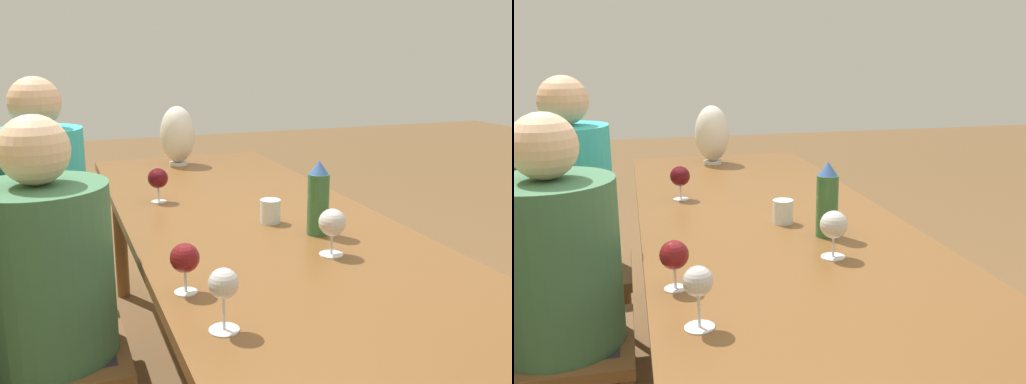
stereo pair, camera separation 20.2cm
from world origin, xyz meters
TOP-DOWN VIEW (x-y plane):
  - dining_table at (0.00, 0.00)m, footprint 2.63×0.91m
  - water_bottle at (-0.20, -0.13)m, footprint 0.07×0.07m
  - water_tumbler at (-0.03, -0.03)m, footprint 0.07×0.07m
  - vase at (1.08, 0.05)m, footprint 0.18×0.18m
  - wine_glass_0 at (0.38, 0.28)m, footprint 0.08×0.08m
  - wine_glass_1 at (-0.74, 0.35)m, footprint 0.07×0.07m
  - wine_glass_2 at (-0.40, -0.09)m, footprint 0.08×0.08m
  - wine_glass_3 at (-0.51, 0.38)m, footprint 0.07×0.07m
  - chair_near at (-0.14, 0.80)m, footprint 0.44×0.44m
  - chair_far at (0.48, 0.80)m, footprint 0.44×0.44m
  - person_near at (-0.14, 0.70)m, footprint 0.39×0.39m
  - person_far at (0.48, 0.70)m, footprint 0.33×0.33m

SIDE VIEW (x-z plane):
  - chair_near at x=-0.14m, z-range 0.02..1.01m
  - chair_far at x=0.48m, z-range 0.02..1.01m
  - person_near at x=-0.14m, z-range 0.03..1.20m
  - person_far at x=0.48m, z-range 0.04..1.29m
  - dining_table at x=0.00m, z-range 0.31..1.06m
  - water_tumbler at x=-0.03m, z-range 0.75..0.83m
  - wine_glass_3 at x=-0.51m, z-range 0.78..0.91m
  - wine_glass_0 at x=0.38m, z-range 0.78..0.91m
  - wine_glass_2 at x=-0.40m, z-range 0.78..0.92m
  - wine_glass_1 at x=-0.74m, z-range 0.78..0.93m
  - water_bottle at x=-0.20m, z-range 0.75..0.99m
  - vase at x=1.08m, z-range 0.76..1.06m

